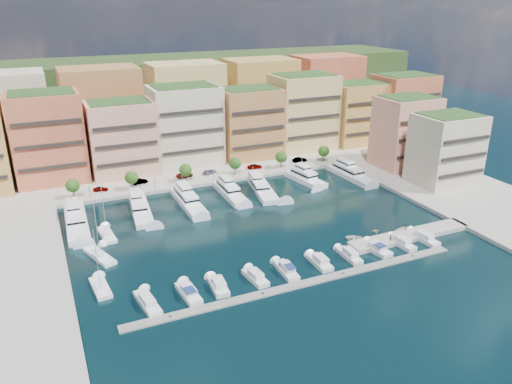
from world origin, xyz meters
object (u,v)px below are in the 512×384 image
Objects in this scene: cruiser_9 at (423,238)px; tree_4 at (281,157)px; cruiser_3 at (255,278)px; cruiser_2 at (218,286)px; tender_3 at (413,228)px; yacht_5 at (305,178)px; cruiser_4 at (286,270)px; cruiser_7 at (377,249)px; sailboat_0 at (101,288)px; sailboat_1 at (100,257)px; person_1 at (405,227)px; tree_3 at (235,163)px; lamppost_3 at (267,164)px; tender_2 at (403,229)px; tender_1 at (375,230)px; car_1 at (139,181)px; car_3 at (210,172)px; tree_1 at (131,178)px; lamppost_0 at (89,189)px; yacht_0 at (76,220)px; tree_5 at (324,151)px; yacht_2 at (187,200)px; car_0 at (101,189)px; car_2 at (185,175)px; yacht_4 at (261,188)px; person_0 at (391,238)px; cruiser_1 at (189,293)px; tree_0 at (73,186)px; lamppost_4 at (317,157)px; car_4 at (255,166)px; car_5 at (300,160)px; lamppost_1 at (154,180)px; cruiser_6 at (349,255)px; cruiser_0 at (148,303)px.

tree_4 is at bearing 97.61° from cruiser_9.
cruiser_3 is at bearing -121.13° from tree_4.
cruiser_2 is 52.79m from tender_3.
yacht_5 is 1.97× the size of cruiser_4.
cruiser_7 is at bearing -0.03° from cruiser_2.
sailboat_0 is (-71.63, 9.04, -0.23)m from cruiser_9.
sailboat_1 is at bearing 146.94° from cruiser_4.
sailboat_0 reaches higher than cruiser_3.
tree_3 is at bearing -83.11° from person_1.
tree_3 reaches higher than lamppost_3.
tree_3 reaches higher than tender_2.
tender_1 is 0.34× the size of car_1.
car_3 is at bearing 105.70° from cruiser_7.
person_1 is at bearing 21.67° from cruiser_7.
tree_1 reaches higher than cruiser_2.
yacht_0 is (-5.07, -13.28, -2.62)m from lamppost_0.
yacht_2 is at bearing -164.65° from tree_5.
car_0 is (-28.38, 60.80, 1.14)m from cruiser_4.
tree_3 is 15.98m from car_2.
tree_1 reaches higher than yacht_4.
lamppost_0 is at bearing 140.53° from cruiser_9.
person_0 reaches higher than cruiser_9.
tree_5 is (16.00, 0.00, 0.00)m from tree_4.
sailboat_0 is (-35.75, 9.06, -0.25)m from cruiser_4.
cruiser_1 is 61.28m from car_0.
tree_0 is 76.04m from lamppost_4.
tree_0 is at bearing 37.82° from tender_3.
lamppost_4 is 73.06m from cruiser_3.
tender_1 is at bearing -92.94° from yacht_5.
tender_1 is 53.59m from car_4.
cruiser_1 is at bearing -78.78° from lamppost_0.
cruiser_1 is 13.86m from cruiser_3.
car_2 is at bearing 7.49° from tree_0.
yacht_2 reaches higher than cruiser_7.
car_2 is (-33.30, 16.03, 0.53)m from yacht_5.
tree_0 is at bearing 104.54° from cruiser_1.
car_5 is (14.13, 61.29, 1.24)m from cruiser_7.
car_0 is (-14.51, 4.99, -2.12)m from lamppost_1.
sailboat_1 is at bearing -87.16° from tree_0.
car_2 reaches higher than cruiser_1.
lamppost_3 reaches higher than cruiser_6.
tree_3 is at bearing 17.61° from yacht_0.
person_0 reaches higher than car_4.
sailboat_0 reaches higher than cruiser_1.
cruiser_6 is at bearing 0.09° from cruiser_4.
lamppost_0 is at bearing 180.00° from lamppost_1.
car_0 is at bearing 89.78° from cruiser_0.
car_1 is at bearing 44.56° from yacht_0.
sailboat_1 is at bearing -175.40° from car_0.
person_0 reaches higher than car_1.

